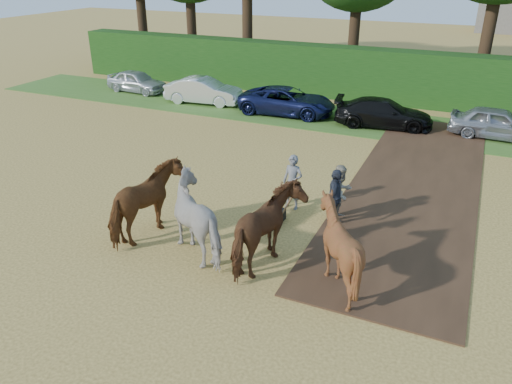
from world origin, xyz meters
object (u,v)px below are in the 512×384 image
(spectator_far, at_px, (335,198))
(parked_cars, at_px, (298,102))
(spectator_near, at_px, (340,193))
(plough_team, at_px, (237,222))

(spectator_far, xyz_separation_m, parked_cars, (-5.22, 11.20, -0.24))
(spectator_near, xyz_separation_m, plough_team, (-1.98, -3.44, 0.19))
(plough_team, bearing_deg, spectator_far, 56.75)
(spectator_near, height_order, parked_cars, spectator_near)
(spectator_near, relative_size, plough_team, 0.25)
(spectator_near, distance_m, spectator_far, 0.50)
(spectator_near, bearing_deg, plough_team, 178.39)
(spectator_far, distance_m, parked_cars, 12.36)
(parked_cars, bearing_deg, plough_team, -76.90)
(plough_team, bearing_deg, parked_cars, 103.10)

